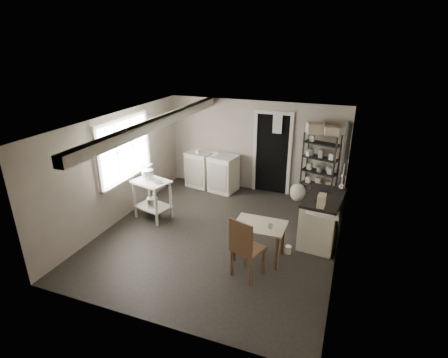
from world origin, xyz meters
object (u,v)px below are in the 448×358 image
(base_cabinets, at_px, (212,171))
(work_table, at_px, (259,239))
(shelf_rack, at_px, (320,165))
(flour_sack, at_px, (298,192))
(chair, at_px, (248,249))
(stockpot, at_px, (148,176))
(stove, at_px, (322,220))
(prep_table, at_px, (153,201))

(base_cabinets, distance_m, work_table, 3.31)
(shelf_rack, relative_size, flour_sack, 3.75)
(shelf_rack, relative_size, chair, 1.59)
(chair, xyz_separation_m, flour_sack, (0.29, 3.15, -0.24))
(base_cabinets, height_order, work_table, base_cabinets)
(stockpot, relative_size, shelf_rack, 0.16)
(shelf_rack, relative_size, work_table, 1.93)
(stove, height_order, work_table, stove)
(chair, bearing_deg, base_cabinets, 140.89)
(prep_table, height_order, chair, chair)
(stockpot, bearing_deg, shelf_rack, 29.94)
(prep_table, relative_size, work_table, 0.99)
(stove, bearing_deg, prep_table, -167.88)
(stockpot, bearing_deg, base_cabinets, 70.21)
(stove, bearing_deg, stockpot, -169.41)
(stockpot, xyz_separation_m, chair, (2.64, -1.27, -0.46))
(stove, relative_size, flour_sack, 2.59)
(stockpot, height_order, chair, stockpot)
(work_table, bearing_deg, flour_sack, 84.49)
(prep_table, distance_m, stove, 3.55)
(chair, relative_size, flour_sack, 2.36)
(prep_table, distance_m, chair, 2.79)
(stockpot, distance_m, chair, 2.97)
(work_table, xyz_separation_m, flour_sack, (0.25, 2.60, -0.14))
(shelf_rack, height_order, flour_sack, shelf_rack)
(stockpot, height_order, stove, stockpot)
(work_table, height_order, flour_sack, work_table)
(prep_table, distance_m, base_cabinets, 2.07)
(base_cabinets, xyz_separation_m, stove, (2.97, -1.64, -0.02))
(prep_table, bearing_deg, stockpot, 145.67)
(stockpot, bearing_deg, work_table, -15.10)
(prep_table, relative_size, chair, 0.81)
(stockpot, height_order, shelf_rack, shelf_rack)
(work_table, relative_size, flour_sack, 1.94)
(work_table, bearing_deg, stove, 45.62)
(base_cabinets, relative_size, flour_sack, 3.13)
(stockpot, bearing_deg, chair, -25.70)
(work_table, xyz_separation_m, chair, (-0.04, -0.55, 0.10))
(stockpot, height_order, work_table, stockpot)
(chair, bearing_deg, prep_table, 174.04)
(stockpot, distance_m, flour_sack, 3.56)
(chair, bearing_deg, flour_sack, 103.94)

